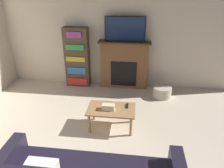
{
  "coord_description": "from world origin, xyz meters",
  "views": [
    {
      "loc": [
        0.54,
        -0.98,
        2.52
      ],
      "look_at": [
        0.09,
        2.62,
        0.77
      ],
      "focal_mm": 35.0,
      "sensor_mm": 36.0,
      "label": 1
    }
  ],
  "objects_px": {
    "bookshelf": "(77,58)",
    "storage_basket": "(162,92)",
    "tv": "(125,29)",
    "fireplace": "(124,65)",
    "coffee_table": "(111,111)"
  },
  "relations": [
    {
      "from": "bookshelf",
      "to": "storage_basket",
      "type": "relative_size",
      "value": 3.44
    },
    {
      "from": "bookshelf",
      "to": "tv",
      "type": "bearing_deg",
      "value": 0.16
    },
    {
      "from": "fireplace",
      "to": "coffee_table",
      "type": "relative_size",
      "value": 1.45
    },
    {
      "from": "tv",
      "to": "bookshelf",
      "type": "height_order",
      "value": "tv"
    },
    {
      "from": "fireplace",
      "to": "bookshelf",
      "type": "height_order",
      "value": "bookshelf"
    },
    {
      "from": "tv",
      "to": "storage_basket",
      "type": "height_order",
      "value": "tv"
    },
    {
      "from": "fireplace",
      "to": "bookshelf",
      "type": "xyz_separation_m",
      "value": [
        -1.18,
        -0.02,
        0.15
      ]
    },
    {
      "from": "bookshelf",
      "to": "fireplace",
      "type": "bearing_deg",
      "value": 1.13
    },
    {
      "from": "fireplace",
      "to": "bookshelf",
      "type": "relative_size",
      "value": 0.84
    },
    {
      "from": "tv",
      "to": "bookshelf",
      "type": "bearing_deg",
      "value": -179.84
    },
    {
      "from": "tv",
      "to": "bookshelf",
      "type": "distance_m",
      "value": 1.39
    },
    {
      "from": "fireplace",
      "to": "coffee_table",
      "type": "xyz_separation_m",
      "value": [
        -0.1,
        -1.75,
        -0.25
      ]
    },
    {
      "from": "fireplace",
      "to": "tv",
      "type": "xyz_separation_m",
      "value": [
        0.0,
        -0.02,
        0.88
      ]
    },
    {
      "from": "coffee_table",
      "to": "storage_basket",
      "type": "relative_size",
      "value": 1.99
    },
    {
      "from": "bookshelf",
      "to": "storage_basket",
      "type": "height_order",
      "value": "bookshelf"
    }
  ]
}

